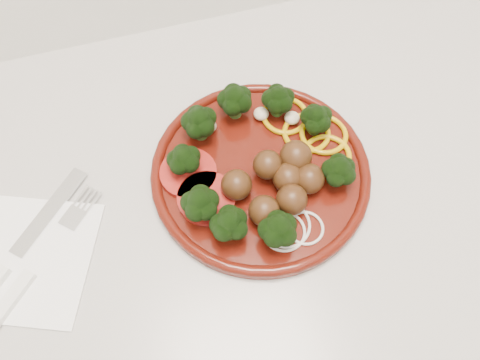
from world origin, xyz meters
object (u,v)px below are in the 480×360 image
object	(u,v)px
napkin	(26,258)
fork	(20,287)
knife	(1,272)
plate	(260,168)

from	to	relation	value
napkin	fork	size ratio (longest dim) A/B	0.92
knife	fork	bearing A→B (deg)	-97.00
plate	napkin	distance (m)	0.30
knife	plate	bearing A→B (deg)	-39.37
fork	knife	bearing A→B (deg)	83.00
plate	fork	world-z (taller)	plate
plate	knife	distance (m)	0.32
napkin	knife	bearing A→B (deg)	-156.29
plate	napkin	xyz separation A→B (m)	(-0.29, -0.03, -0.02)
fork	plate	bearing A→B (deg)	-34.48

